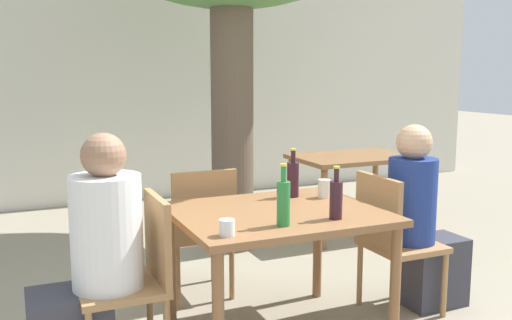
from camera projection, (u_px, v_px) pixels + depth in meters
The scene contains 13 objects.
cafe_building_wall at pixel (131, 84), 6.74m from camera, with size 10.00×0.08×2.80m.
dining_table_front at pixel (277, 226), 3.27m from camera, with size 1.15×0.97×0.76m.
dining_table_back at pixel (352, 167), 5.39m from camera, with size 1.10×0.74×0.76m.
patio_chair_0 at pixel (137, 271), 2.97m from camera, with size 0.44×0.44×0.91m.
patio_chair_1 at pixel (392, 236), 3.61m from camera, with size 0.44×0.44×0.91m.
patio_chair_2 at pixel (200, 225), 3.85m from camera, with size 0.44×0.44×0.91m.
person_seated_0 at pixel (92, 268), 2.87m from camera, with size 0.58×0.36×1.25m.
person_seated_1 at pixel (422, 227), 3.70m from camera, with size 0.55×0.31×1.22m.
wine_bottle_0 at pixel (336, 199), 3.06m from camera, with size 0.07×0.07×0.29m.
green_bottle_1 at pixel (283, 202), 2.92m from camera, with size 0.07×0.07×0.32m.
wine_bottle_2 at pixel (293, 178), 3.60m from camera, with size 0.08×0.08×0.31m.
drinking_glass_0 at pixel (227, 228), 2.75m from camera, with size 0.08×0.08×0.08m.
drinking_glass_1 at pixel (324, 189), 3.58m from camera, with size 0.08×0.08×0.12m.
Camera 1 is at (-1.39, -2.85, 1.55)m, focal length 40.00 mm.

